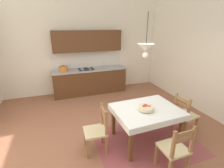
{
  "coord_description": "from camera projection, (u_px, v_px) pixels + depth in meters",
  "views": [
    {
      "loc": [
        -1.02,
        -2.86,
        2.37
      ],
      "look_at": [
        0.12,
        0.39,
        1.13
      ],
      "focal_mm": 26.35,
      "sensor_mm": 36.0,
      "label": 1
    }
  ],
  "objects": [
    {
      "name": "ground_plane",
      "position": [
        113.0,
        139.0,
        3.67
      ],
      "size": [
        6.21,
        6.68,
        0.1
      ],
      "primitive_type": "cube",
      "color": "#935B42"
    },
    {
      "name": "wall_back",
      "position": [
        83.0,
        36.0,
        5.73
      ],
      "size": [
        6.21,
        0.12,
        3.98
      ],
      "primitive_type": "cube",
      "color": "silver",
      "rests_on": "ground_plane"
    },
    {
      "name": "area_rug",
      "position": [
        147.0,
        142.0,
        3.52
      ],
      "size": [
        2.1,
        1.6,
        0.01
      ],
      "primitive_type": "cube",
      "color": "#984749",
      "rests_on": "ground_plane"
    },
    {
      "name": "kitchen_cabinetry",
      "position": [
        89.0,
        70.0,
        5.85
      ],
      "size": [
        2.57,
        0.63,
        2.2
      ],
      "color": "#56331C",
      "rests_on": "ground_plane"
    },
    {
      "name": "dining_table",
      "position": [
        146.0,
        114.0,
        3.4
      ],
      "size": [
        1.35,
        1.07,
        0.75
      ],
      "color": "brown",
      "rests_on": "ground_plane"
    },
    {
      "name": "dining_chair_window_side",
      "position": [
        185.0,
        115.0,
        3.73
      ],
      "size": [
        0.47,
        0.47,
        0.93
      ],
      "color": "#D1BC89",
      "rests_on": "ground_plane"
    },
    {
      "name": "dining_chair_camera_side",
      "position": [
        175.0,
        149.0,
        2.7
      ],
      "size": [
        0.43,
        0.43,
        0.93
      ],
      "color": "#D1BC89",
      "rests_on": "ground_plane"
    },
    {
      "name": "dining_chair_tv_side",
      "position": [
        97.0,
        130.0,
        3.18
      ],
      "size": [
        0.44,
        0.44,
        0.93
      ],
      "color": "#D1BC89",
      "rests_on": "ground_plane"
    },
    {
      "name": "fruit_bowl",
      "position": [
        146.0,
        108.0,
        3.27
      ],
      "size": [
        0.3,
        0.3,
        0.12
      ],
      "color": "beige",
      "rests_on": "dining_table"
    },
    {
      "name": "pendant_lamp",
      "position": [
        146.0,
        48.0,
        3.01
      ],
      "size": [
        0.32,
        0.32,
        0.8
      ],
      "color": "black"
    }
  ]
}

